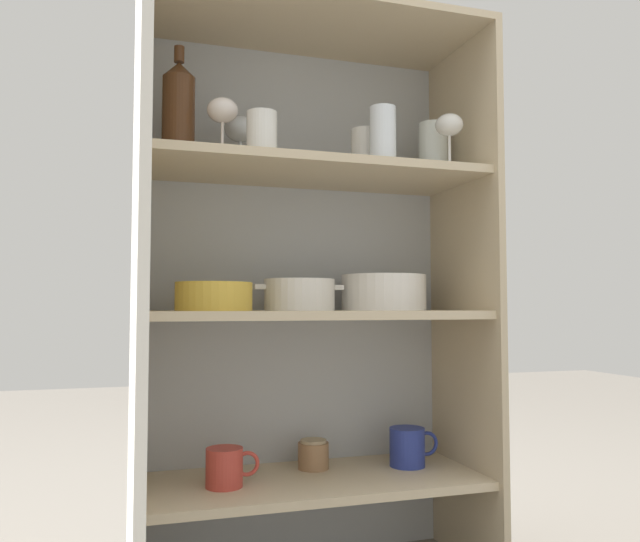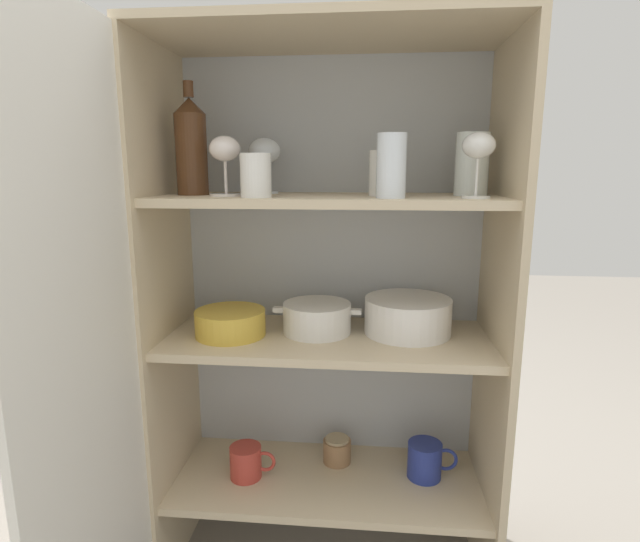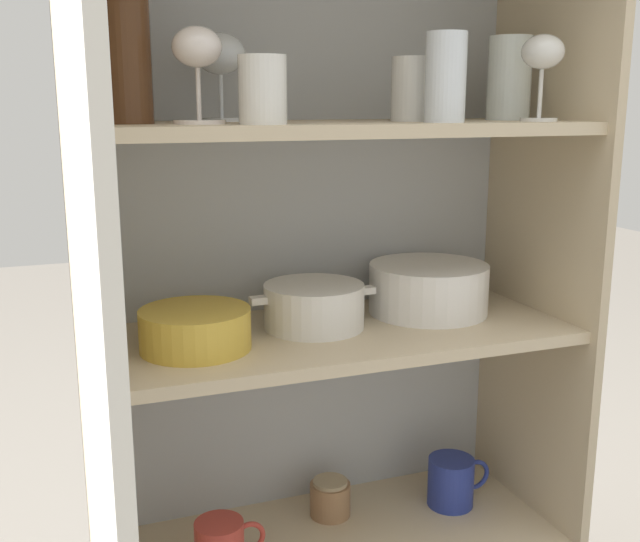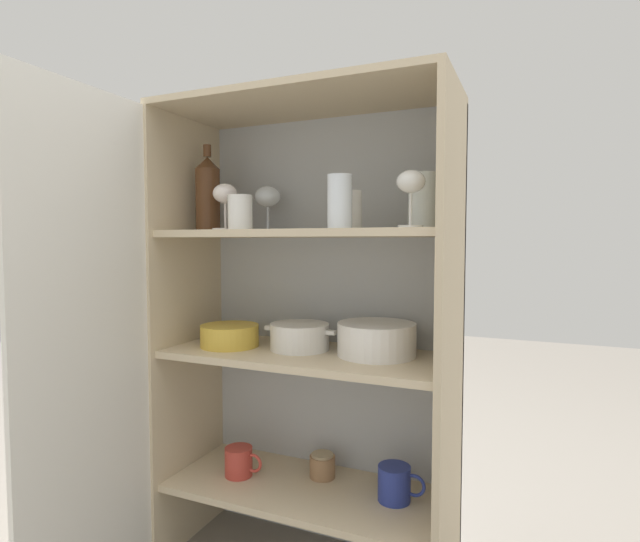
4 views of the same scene
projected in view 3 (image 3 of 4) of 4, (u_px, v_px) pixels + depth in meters
The scene contains 19 objects.
cupboard_back_panel at pixel (302, 290), 1.41m from camera, with size 0.82×0.02×1.32m, color #B2B7BC.
cupboard_side_left at pixel (85, 340), 1.12m from camera, with size 0.02×0.36×1.32m, color #CCB793.
cupboard_side_right at pixel (536, 293), 1.39m from camera, with size 0.02×0.36×1.32m, color #CCB793.
shelf_board_middle at pixel (335, 335), 1.26m from camera, with size 0.79×0.33×0.02m, color beige.
shelf_board_upper at pixel (336, 128), 1.19m from camera, with size 0.79×0.33×0.02m, color beige.
cupboard_door at pixel (103, 450), 0.76m from camera, with size 0.02×0.41×1.32m.
tumbler_glass_0 at pixel (509, 78), 1.29m from camera, with size 0.08×0.08×0.14m.
tumbler_glass_1 at pixel (446, 78), 1.13m from camera, with size 0.06×0.06×0.13m.
tumbler_glass_2 at pixel (414, 89), 1.21m from camera, with size 0.08×0.08×0.10m.
tumbler_glass_3 at pixel (263, 90), 1.03m from camera, with size 0.07×0.07×0.09m.
wine_glass_0 at pixel (543, 58), 1.19m from camera, with size 0.07×0.07×0.14m.
wine_glass_1 at pixel (220, 58), 1.18m from camera, with size 0.08×0.08×0.14m.
wine_glass_2 at pixel (197, 56), 1.04m from camera, with size 0.08×0.08×0.13m.
wine_bottle at pixel (124, 42), 1.05m from camera, with size 0.07×0.07×0.26m.
plate_stack_white at pixel (428, 288), 1.36m from camera, with size 0.21×0.21×0.09m.
mixing_bowl_large at pixel (195, 327), 1.15m from camera, with size 0.17×0.17×0.06m.
casserole_dish at pixel (314, 306), 1.27m from camera, with size 0.22×0.17×0.08m.
coffee_mug_primary at pixel (452, 481), 1.45m from camera, with size 0.13×0.09×0.10m.
storage_jar at pixel (330, 498), 1.42m from camera, with size 0.08×0.08×0.07m.
Camera 3 is at (-0.45, -0.96, 1.00)m, focal length 42.00 mm.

